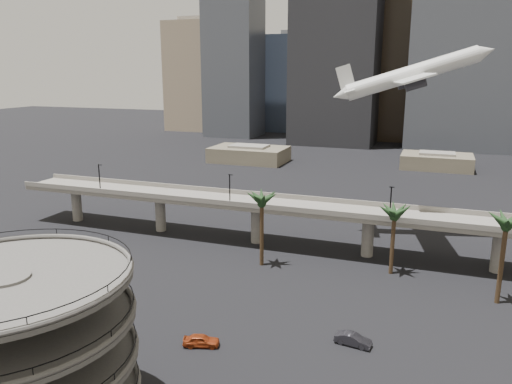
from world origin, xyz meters
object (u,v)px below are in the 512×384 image
(airborne_jet, at_px, (411,75))
(car_a, at_px, (201,340))
(parking_ramp, at_px, (13,342))
(overpass, at_px, (310,212))
(car_b, at_px, (353,340))

(airborne_jet, xyz_separation_m, car_a, (-19.85, -53.66, -32.12))
(parking_ramp, height_order, overpass, parking_ramp)
(overpass, relative_size, car_a, 28.42)
(car_b, bearing_deg, car_a, 118.29)
(parking_ramp, relative_size, car_a, 4.85)
(parking_ramp, height_order, airborne_jet, airborne_jet)
(car_b, bearing_deg, parking_ramp, 142.49)
(overpass, bearing_deg, car_a, -96.04)
(parking_ramp, distance_m, airborne_jet, 82.32)
(parking_ramp, relative_size, car_b, 4.78)
(parking_ramp, bearing_deg, airborne_jet, 68.69)
(parking_ramp, xyz_separation_m, airborne_jet, (28.71, 73.62, 23.07))
(overpass, relative_size, airborne_jet, 4.22)
(airborne_jet, distance_m, car_b, 56.86)
(overpass, distance_m, car_b, 35.67)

